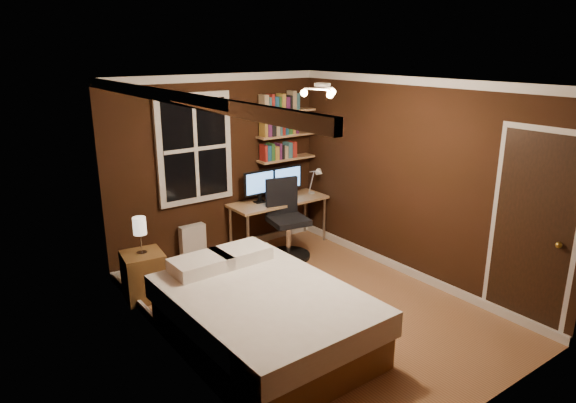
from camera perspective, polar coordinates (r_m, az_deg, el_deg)
floor at (r=5.93m, az=2.72°, el=-11.80°), size 4.20×4.20×0.00m
wall_back at (r=7.13m, az=-7.81°, el=3.83°), size 3.20×0.04×2.50m
wall_left at (r=4.65m, az=-12.63°, el=-3.59°), size 0.04×4.20×2.50m
wall_right at (r=6.53m, az=13.87°, el=2.28°), size 0.04×4.20×2.50m
ceiling at (r=5.21m, az=3.11°, el=13.10°), size 3.20×4.20×0.02m
window at (r=6.88m, az=-10.34°, el=5.79°), size 1.06×0.06×1.46m
door at (r=5.77m, az=25.44°, el=-3.18°), size 0.03×0.82×2.05m
door_knob at (r=5.62m, az=27.87°, el=-4.30°), size 0.06×0.06×0.06m
ceiling_fixture at (r=5.14m, az=3.82°, el=11.91°), size 0.44×0.44×0.18m
bookshelf_lower at (r=7.60m, az=-0.20°, el=4.78°), size 0.92×0.22×0.03m
books_row_lower at (r=7.57m, az=-0.20°, el=5.75°), size 0.54×0.16×0.23m
bookshelf_middle at (r=7.53m, az=-0.20°, el=7.39°), size 0.92×0.22×0.03m
books_row_middle at (r=7.51m, az=-0.20°, el=8.37°), size 0.60×0.16×0.23m
bookshelf_upper at (r=7.48m, az=-0.20°, el=10.03°), size 0.92×0.22×0.03m
books_row_upper at (r=7.47m, az=-0.21°, el=11.02°), size 0.60×0.16×0.23m
bed at (r=5.15m, az=-2.84°, el=-12.60°), size 1.57×2.16×0.72m
nightstand at (r=6.26m, az=-15.71°, el=-7.94°), size 0.50×0.50×0.56m
bedside_lamp at (r=6.08m, az=-16.08°, el=-3.66°), size 0.15×0.15×0.44m
radiator at (r=7.13m, az=-10.52°, el=-4.62°), size 0.35×0.12×0.53m
desk at (r=7.46m, az=-1.06°, el=-0.29°), size 1.48×0.55×0.70m
monitor_left at (r=7.29m, az=-3.19°, el=1.67°), size 0.50×0.12×0.46m
monitor_right at (r=7.55m, az=-0.10°, el=2.24°), size 0.50×0.12×0.46m
desk_lamp at (r=7.67m, az=3.01°, el=2.36°), size 0.14×0.32×0.44m
office_chair at (r=7.14m, az=-0.14°, el=-2.85°), size 0.61×0.61×1.10m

